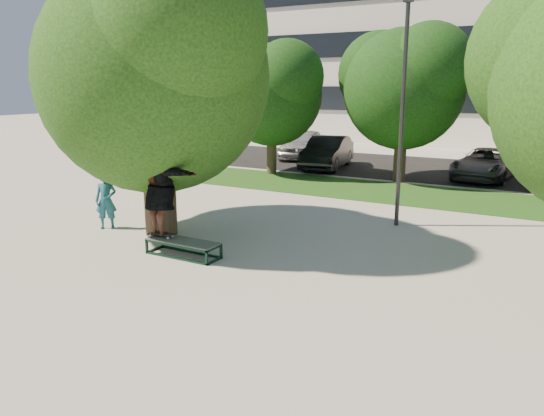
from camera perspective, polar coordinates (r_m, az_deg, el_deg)
The scene contains 14 objects.
ground at distance 11.42m, azimuth 1.02°, elevation -6.85°, with size 120.00×120.00×0.00m, color #AFABA1.
grass_strip at distance 19.76m, azimuth 16.96°, elevation 1.19°, with size 30.00×4.00×0.02m, color #214213.
asphalt_strip at distance 26.24m, azimuth 18.04°, elevation 3.93°, with size 40.00×8.00×0.01m, color black.
tree_left at distance 14.14m, azimuth -12.64°, elevation 14.93°, with size 6.96×5.95×7.12m.
bg_tree_left at distance 23.61m, azimuth -0.11°, elevation 12.71°, with size 5.28×4.51×5.77m.
bg_tree_mid at distance 22.39m, azimuth 13.88°, elevation 13.05°, with size 5.76×4.92×6.24m.
lamppost at distance 15.03m, azimuth 13.84°, elevation 9.89°, with size 0.25×0.15×6.11m.
office_building at distance 42.22m, azimuth 20.78°, elevation 17.88°, with size 30.00×14.12×16.00m.
grind_box at distance 12.54m, azimuth -9.52°, elevation -4.28°, with size 1.80×0.60×0.38m.
skater_rig at distance 12.65m, azimuth -12.03°, elevation 1.56°, with size 2.42×0.72×2.03m.
bystander at distance 15.27m, azimuth -17.42°, elevation 0.78°, with size 0.58×0.38×1.59m, color #1A5566.
car_silver_a at distance 29.02m, azimuth 3.38°, elevation 6.91°, with size 1.83×4.54×1.55m, color silver.
car_dark at distance 25.47m, azimuth 5.96°, elevation 5.96°, with size 1.60×4.60×1.52m, color black.
car_grey at distance 24.26m, azimuth 22.02°, elevation 4.43°, with size 2.11×4.58×1.27m, color #4F4F54.
Camera 1 is at (5.12, -9.43, 3.90)m, focal length 35.00 mm.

